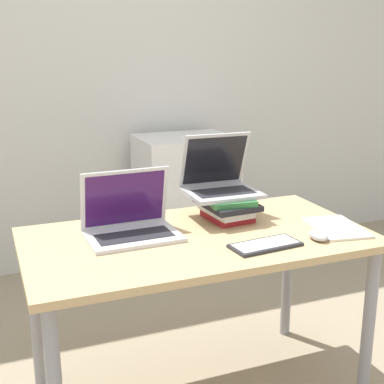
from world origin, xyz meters
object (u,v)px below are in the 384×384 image
laptop_on_books (220,182)px  wireless_keyboard (265,245)px  book_stack (226,206)px  laptop_left (130,223)px  notepad (336,228)px  mouse (318,236)px  mini_fridge (185,203)px

laptop_on_books → wireless_keyboard: bearing=-88.8°
book_stack → laptop_left: bearing=-173.5°
laptop_left → wireless_keyboard: size_ratio=1.31×
book_stack → notepad: bearing=-37.6°
laptop_on_books → mouse: 0.49m
book_stack → laptop_on_books: (-0.01, 0.05, 0.10)m
mini_fridge → laptop_on_books: bearing=-103.6°
wireless_keyboard → mini_fridge: bearing=80.1°
laptop_left → mouse: 0.73m
wireless_keyboard → book_stack: bearing=89.2°
laptop_left → notepad: laptop_left is taller
mouse → laptop_left: bearing=154.7°
notepad → mini_fridge: bearing=94.0°
book_stack → mini_fridge: 1.25m
laptop_left → mouse: (0.66, -0.31, -0.03)m
laptop_on_books → notepad: (0.38, -0.33, -0.15)m
laptop_left → wireless_keyboard: bearing=-34.7°
laptop_left → notepad: (0.80, -0.23, -0.05)m
wireless_keyboard → laptop_left: bearing=145.3°
book_stack → mini_fridge: bearing=77.5°
laptop_left → notepad: 0.84m
wireless_keyboard → notepad: wireless_keyboard is taller
wireless_keyboard → laptop_on_books: bearing=91.2°
laptop_on_books → notepad: bearing=-40.9°
laptop_left → book_stack: size_ratio=1.20×
laptop_on_books → mini_fridge: size_ratio=0.34×
wireless_keyboard → mouse: bearing=-3.0°
wireless_keyboard → notepad: (0.37, 0.07, -0.00)m
laptop_on_books → wireless_keyboard: (0.01, -0.40, -0.15)m
book_stack → notepad: size_ratio=0.98×
book_stack → wireless_keyboard: size_ratio=1.09×
notepad → mini_fridge: size_ratio=0.35×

